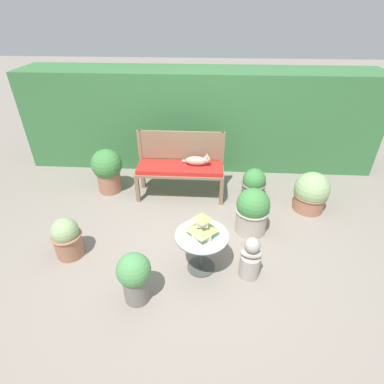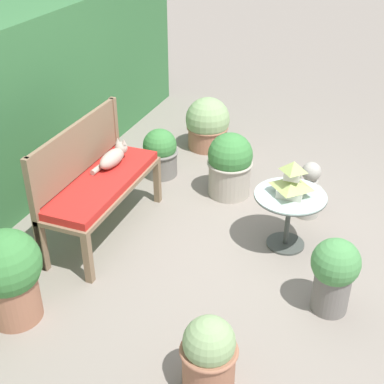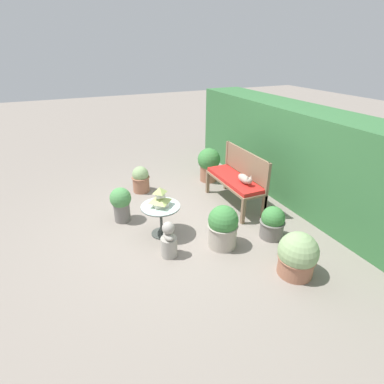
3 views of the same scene
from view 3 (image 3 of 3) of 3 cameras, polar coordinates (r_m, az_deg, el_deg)
The scene contains 14 objects.
ground at distance 5.20m, azimuth -1.93°, elevation -6.03°, with size 30.00×30.00×0.00m, color gray.
foliage_hedge_back at distance 6.11m, azimuth 20.31°, elevation 6.51°, with size 6.40×0.94×1.75m, color #38703D.
garden_bench at distance 5.65m, azimuth 8.06°, elevation 1.99°, with size 1.39×0.49×0.56m.
bench_backrest at distance 5.66m, azimuth 10.17°, elevation 4.81°, with size 1.39×0.06×1.04m.
cat at distance 5.39m, azimuth 10.06°, elevation 2.46°, with size 0.46×0.18×0.20m.
patio_table at distance 4.75m, azimuth -5.96°, elevation -3.82°, with size 0.62×0.62×0.52m.
pagoda_birdhouse at distance 4.63m, azimuth -6.10°, elevation -1.15°, with size 0.29×0.29×0.32m.
garden_bust at distance 4.36m, azimuth -4.43°, elevation -9.27°, with size 0.27×0.24×0.56m.
potted_plant_table_far at distance 5.26m, azimuth -13.37°, elevation -2.02°, with size 0.36×0.36×0.62m.
potted_plant_bench_right at distance 6.69m, azimuth 3.23°, elevation 5.46°, with size 0.50×0.50×0.75m.
potted_plant_hedge_corner at distance 6.29m, azimuth -9.73°, elevation 2.42°, with size 0.38×0.38×0.55m.
potted_plant_patio_mid at distance 4.24m, azimuth 19.43°, elevation -11.34°, with size 0.52×0.52×0.62m.
potted_plant_bench_left at distance 4.90m, azimuth 15.06°, elevation -5.65°, with size 0.40×0.40×0.53m.
potted_plant_path_edge at distance 4.52m, azimuth 5.91°, elevation -6.56°, with size 0.46×0.46×0.67m.
Camera 3 is at (4.08, -1.64, 2.78)m, focal length 28.00 mm.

